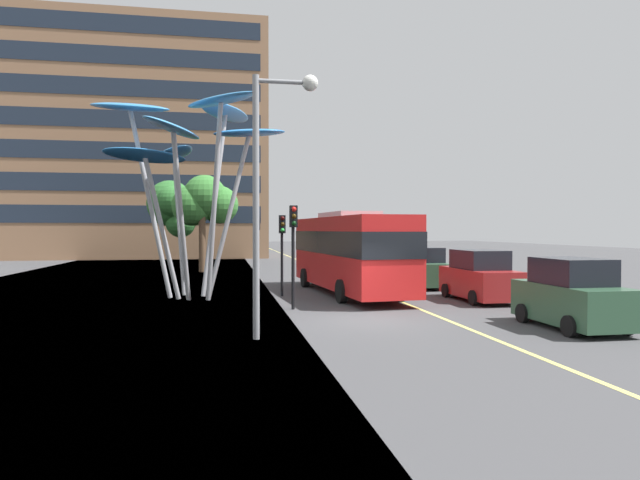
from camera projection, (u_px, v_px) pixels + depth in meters
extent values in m
cube|color=#424244|center=(367.00, 322.00, 18.01)|extent=(120.00, 240.00, 0.10)
cube|color=gray|center=(23.00, 331.00, 16.20)|extent=(16.00, 240.00, 0.05)
cube|color=#E0D666|center=(441.00, 318.00, 18.46)|extent=(0.16, 144.00, 0.01)
cube|color=red|center=(348.00, 252.00, 25.35)|extent=(3.42, 11.16, 3.16)
cube|color=black|center=(348.00, 242.00, 25.35)|extent=(3.46, 11.27, 1.01)
cube|color=yellow|center=(319.00, 225.00, 30.58)|extent=(1.39, 0.21, 0.36)
cube|color=#B2B2B7|center=(349.00, 215.00, 25.32)|extent=(2.20, 3.99, 0.24)
cylinder|color=black|center=(352.00, 277.00, 29.00)|extent=(0.36, 0.98, 0.96)
cylinder|color=black|center=(305.00, 278.00, 28.35)|extent=(0.36, 0.98, 0.96)
cylinder|color=black|center=(400.00, 290.00, 22.78)|extent=(0.36, 0.98, 0.96)
cylinder|color=black|center=(341.00, 291.00, 22.14)|extent=(0.36, 0.98, 0.96)
cylinder|color=#9EA0A5|center=(229.00, 215.00, 24.03)|extent=(2.01, 0.40, 7.25)
ellipsoid|color=#2D7FD1|center=(250.00, 133.00, 24.21)|extent=(3.29, 1.62, 0.55)
cylinder|color=#9EA0A5|center=(215.00, 201.00, 25.20)|extent=(1.29, 1.93, 8.53)
ellipsoid|color=#4CA3E5|center=(226.00, 113.00, 26.02)|extent=(3.05, 3.87, 0.74)
cylinder|color=#9EA0A5|center=(179.00, 223.00, 25.36)|extent=(0.81, 1.71, 6.57)
ellipsoid|color=#4299E0|center=(174.00, 154.00, 25.97)|extent=(2.55, 3.63, 0.80)
cylinder|color=#9EA0A5|center=(150.00, 202.00, 23.90)|extent=(1.98, 0.84, 8.32)
ellipsoid|color=#388EDB|center=(130.00, 107.00, 23.96)|extent=(3.94, 2.61, 0.82)
cylinder|color=#9EA0A5|center=(162.00, 228.00, 23.14)|extent=(1.55, 0.51, 6.07)
ellipsoid|color=#2D7FD1|center=(145.00, 156.00, 22.84)|extent=(3.57, 2.18, 0.79)
cylinder|color=#9EA0A5|center=(181.00, 217.00, 22.40)|extent=(0.74, 1.61, 6.96)
ellipsoid|color=#4299E0|center=(173.00, 128.00, 21.63)|extent=(2.79, 4.43, 0.69)
cylinder|color=#9EA0A5|center=(215.00, 202.00, 22.79)|extent=(0.84, 0.89, 8.26)
ellipsoid|color=#4299E0|center=(221.00, 100.00, 22.46)|extent=(3.55, 3.68, 0.41)
cylinder|color=black|center=(293.00, 258.00, 20.40)|extent=(0.12, 0.12, 3.84)
cube|color=black|center=(293.00, 216.00, 20.23)|extent=(0.28, 0.24, 0.80)
sphere|color=red|center=(294.00, 209.00, 20.10)|extent=(0.18, 0.18, 0.18)
sphere|color=#3A2707|center=(294.00, 216.00, 20.11)|extent=(0.18, 0.18, 0.18)
sphere|color=black|center=(294.00, 223.00, 20.11)|extent=(0.18, 0.18, 0.18)
cylinder|color=black|center=(282.00, 256.00, 24.48)|extent=(0.12, 0.12, 3.59)
cube|color=black|center=(282.00, 224.00, 24.32)|extent=(0.28, 0.24, 0.80)
sphere|color=#390706|center=(283.00, 218.00, 24.18)|extent=(0.18, 0.18, 0.18)
sphere|color=#3A2707|center=(283.00, 224.00, 24.19)|extent=(0.18, 0.18, 0.18)
sphere|color=green|center=(283.00, 230.00, 24.19)|extent=(0.18, 0.18, 0.18)
cylinder|color=black|center=(257.00, 248.00, 31.87)|extent=(0.12, 0.12, 3.73)
cube|color=black|center=(258.00, 223.00, 31.70)|extent=(0.28, 0.24, 0.80)
sphere|color=#390706|center=(258.00, 218.00, 31.57)|extent=(0.18, 0.18, 0.18)
sphere|color=#3A2707|center=(258.00, 223.00, 31.57)|extent=(0.18, 0.18, 0.18)
sphere|color=green|center=(258.00, 228.00, 31.58)|extent=(0.18, 0.18, 0.18)
cube|color=#2D5138|center=(571.00, 303.00, 16.48)|extent=(1.75, 3.89, 1.15)
cube|color=black|center=(572.00, 271.00, 16.46)|extent=(1.61, 2.14, 0.78)
cylinder|color=black|center=(573.00, 312.00, 17.82)|extent=(0.20, 0.60, 0.60)
cylinder|color=black|center=(523.00, 313.00, 17.52)|extent=(0.20, 0.60, 0.60)
cylinder|color=black|center=(626.00, 324.00, 15.45)|extent=(0.20, 0.60, 0.60)
cylinder|color=black|center=(570.00, 326.00, 15.14)|extent=(0.20, 0.60, 0.60)
cube|color=maroon|center=(479.00, 283.00, 22.90)|extent=(1.78, 4.31, 1.15)
cube|color=black|center=(479.00, 259.00, 22.88)|extent=(1.64, 2.37, 0.78)
cylinder|color=black|center=(484.00, 290.00, 24.38)|extent=(0.20, 0.60, 0.60)
cylinder|color=black|center=(446.00, 290.00, 24.07)|extent=(0.20, 0.60, 0.60)
cylinder|color=black|center=(516.00, 297.00, 21.75)|extent=(0.20, 0.60, 0.60)
cylinder|color=black|center=(473.00, 298.00, 21.44)|extent=(0.20, 0.60, 0.60)
cube|color=#2D5138|center=(420.00, 273.00, 28.42)|extent=(1.89, 4.57, 1.12)
cube|color=black|center=(420.00, 255.00, 28.40)|extent=(1.74, 2.51, 0.75)
cylinder|color=black|center=(427.00, 278.00, 29.99)|extent=(0.20, 0.60, 0.60)
cylinder|color=black|center=(394.00, 279.00, 29.66)|extent=(0.20, 0.60, 0.60)
cylinder|color=black|center=(448.00, 283.00, 27.20)|extent=(0.20, 0.60, 0.60)
cylinder|color=black|center=(412.00, 284.00, 26.87)|extent=(0.20, 0.60, 0.60)
cylinder|color=gray|center=(256.00, 208.00, 14.80)|extent=(0.18, 0.18, 7.09)
cylinder|color=gray|center=(283.00, 82.00, 14.87)|extent=(1.47, 0.12, 0.12)
sphere|color=silver|center=(310.00, 83.00, 15.00)|extent=(0.44, 0.44, 0.44)
cylinder|color=brown|center=(202.00, 244.00, 38.44)|extent=(0.47, 0.47, 3.93)
sphere|color=#387A33|center=(219.00, 205.00, 39.31)|extent=(2.71, 2.71, 2.71)
sphere|color=#387A33|center=(205.00, 196.00, 38.95)|extent=(3.03, 3.03, 3.03)
sphere|color=#387A33|center=(192.00, 206.00, 38.83)|extent=(2.85, 2.85, 2.85)
cylinder|color=brown|center=(182.00, 249.00, 46.18)|extent=(0.38, 0.38, 2.68)
sphere|color=#2D6B2D|center=(172.00, 202.00, 44.94)|extent=(2.52, 2.52, 2.52)
sphere|color=#2D6B2D|center=(181.00, 223.00, 45.72)|extent=(2.46, 2.46, 2.46)
sphere|color=#2D6B2D|center=(183.00, 209.00, 46.16)|extent=(3.26, 3.26, 3.26)
sphere|color=#2D6B2D|center=(189.00, 206.00, 46.38)|extent=(3.44, 3.44, 3.44)
sphere|color=#2D6B2D|center=(170.00, 203.00, 46.08)|extent=(3.84, 3.84, 3.84)
cube|color=#936B4C|center=(139.00, 144.00, 60.37)|extent=(27.24, 13.42, 24.65)
cube|color=#1E2838|center=(129.00, 214.00, 53.89)|extent=(25.60, 0.08, 1.73)
cube|color=#1E2838|center=(129.00, 183.00, 53.83)|extent=(25.60, 0.08, 1.73)
cube|color=#1E2838|center=(129.00, 151.00, 53.77)|extent=(25.60, 0.08, 1.73)
cube|color=#1E2838|center=(129.00, 119.00, 53.71)|extent=(25.60, 0.08, 1.73)
cube|color=#1E2838|center=(129.00, 87.00, 53.66)|extent=(25.60, 0.08, 1.73)
cube|color=#1E2838|center=(128.00, 56.00, 53.60)|extent=(25.60, 0.08, 1.73)
cube|color=#1E2838|center=(128.00, 24.00, 53.54)|extent=(25.60, 0.08, 1.73)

